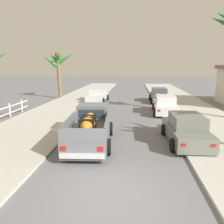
{
  "coord_description": "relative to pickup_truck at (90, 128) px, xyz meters",
  "views": [
    {
      "loc": [
        0.66,
        -6.22,
        3.99
      ],
      "look_at": [
        -0.6,
        6.86,
        1.2
      ],
      "focal_mm": 35.23,
      "sensor_mm": 36.0,
      "label": 1
    }
  ],
  "objects": [
    {
      "name": "curb_right",
      "position": [
        5.97,
        7.37,
        -0.76
      ],
      "size": [
        0.16,
        60.0,
        0.1
      ],
      "primitive_type": "cube",
      "color": "silver",
      "rests_on": "ground"
    },
    {
      "name": "car_right_mid",
      "position": [
        4.95,
        0.45,
        -0.1
      ],
      "size": [
        2.14,
        4.31,
        1.54
      ],
      "color": "slate",
      "rests_on": "ground"
    },
    {
      "name": "car_left_mid",
      "position": [
        -1.78,
        13.28,
        -0.1
      ],
      "size": [
        2.21,
        4.34,
        1.54
      ],
      "color": "silver",
      "rests_on": "ground"
    },
    {
      "name": "pickup_truck",
      "position": [
        0.0,
        0.0,
        0.0
      ],
      "size": [
        2.46,
        5.32,
        1.8
      ],
      "color": "slate",
      "rests_on": "ground"
    },
    {
      "name": "sidewalk_right",
      "position": [
        7.26,
        7.37,
        -0.75
      ],
      "size": [
        5.36,
        60.0,
        0.12
      ],
      "primitive_type": "cube",
      "color": "beige",
      "rests_on": "ground"
    },
    {
      "name": "palm_tree_right_mid",
      "position": [
        -6.76,
        15.06,
        3.61
      ],
      "size": [
        3.91,
        3.65,
        5.56
      ],
      "color": "brown",
      "rests_on": "ground"
    },
    {
      "name": "car_right_near",
      "position": [
        5.06,
        13.79,
        -0.1
      ],
      "size": [
        2.04,
        4.27,
        1.54
      ],
      "color": "#474C56",
      "rests_on": "ground"
    },
    {
      "name": "ground_plane",
      "position": [
        1.51,
        -4.63,
        -0.81
      ],
      "size": [
        160.0,
        160.0,
        0.0
      ],
      "primitive_type": "plane",
      "color": "slate"
    },
    {
      "name": "car_left_near",
      "position": [
        4.89,
        7.74,
        -0.1
      ],
      "size": [
        2.17,
        4.32,
        1.54
      ],
      "color": "silver",
      "rests_on": "ground"
    },
    {
      "name": "sidewalk_left",
      "position": [
        -4.23,
        7.37,
        -0.75
      ],
      "size": [
        5.36,
        60.0,
        0.12
      ],
      "primitive_type": "cube",
      "color": "beige",
      "rests_on": "ground"
    },
    {
      "name": "curb_left",
      "position": [
        -2.95,
        7.37,
        -0.76
      ],
      "size": [
        0.16,
        60.0,
        0.1
      ],
      "primitive_type": "cube",
      "color": "silver",
      "rests_on": "ground"
    }
  ]
}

